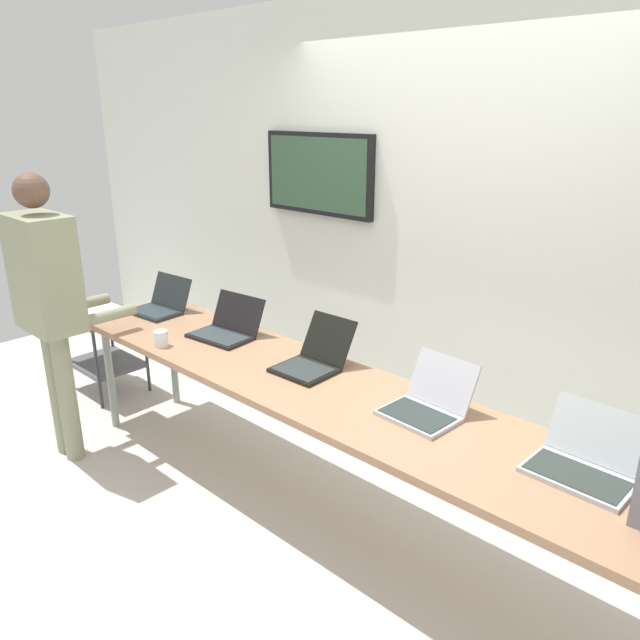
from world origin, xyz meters
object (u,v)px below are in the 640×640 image
(laptop_station_0, at_px, (160,304))
(coffee_mug, at_px, (161,339))
(laptop_station_1, at_px, (227,327))
(laptop_station_4, at_px, (586,460))
(laptop_station_3, at_px, (428,402))
(storage_cart, at_px, (104,340))
(laptop_station_2, at_px, (313,358))
(workbench, at_px, (330,397))
(person, at_px, (48,293))

(laptop_station_0, height_order, coffee_mug, laptop_station_0)
(laptop_station_1, height_order, laptop_station_4, same)
(laptop_station_3, relative_size, storage_cart, 0.59)
(laptop_station_2, height_order, laptop_station_3, laptop_station_2)
(workbench, relative_size, coffee_mug, 40.05)
(coffee_mug, bearing_deg, workbench, 12.87)
(coffee_mug, bearing_deg, storage_cart, 168.02)
(workbench, relative_size, laptop_station_3, 10.21)
(workbench, distance_m, laptop_station_4, 1.21)
(laptop_station_4, height_order, person, person)
(laptop_station_2, bearing_deg, person, -152.32)
(laptop_station_3, bearing_deg, laptop_station_0, -179.84)
(laptop_station_3, xyz_separation_m, storage_cart, (-2.85, -0.09, -0.42))
(laptop_station_0, bearing_deg, laptop_station_2, 0.96)
(person, xyz_separation_m, coffee_mug, (0.56, 0.37, -0.24))
(laptop_station_2, height_order, storage_cart, laptop_station_2)
(laptop_station_1, bearing_deg, workbench, -7.14)
(workbench, distance_m, laptop_station_3, 0.52)
(laptop_station_2, xyz_separation_m, storage_cart, (-2.12, -0.11, -0.42))
(laptop_station_1, relative_size, coffee_mug, 4.33)
(laptop_station_0, height_order, laptop_station_2, laptop_station_2)
(laptop_station_3, bearing_deg, storage_cart, -178.14)
(laptop_station_0, xyz_separation_m, laptop_station_1, (0.69, 0.02, 0.00))
(laptop_station_2, distance_m, coffee_mug, 0.94)
(laptop_station_1, bearing_deg, laptop_station_3, -0.42)
(storage_cart, bearing_deg, laptop_station_1, 4.20)
(laptop_station_1, distance_m, laptop_station_2, 0.72)
(laptop_station_0, height_order, storage_cart, laptop_station_0)
(laptop_station_2, bearing_deg, workbench, -28.65)
(workbench, bearing_deg, person, -159.42)
(laptop_station_3, distance_m, coffee_mug, 1.63)
(laptop_station_0, distance_m, person, 0.76)
(laptop_station_0, xyz_separation_m, laptop_station_4, (2.84, 0.02, 0.00))
(laptop_station_1, height_order, coffee_mug, laptop_station_1)
(coffee_mug, bearing_deg, person, -146.52)
(laptop_station_1, bearing_deg, laptop_station_0, -178.65)
(person, bearing_deg, workbench, 20.58)
(laptop_station_2, xyz_separation_m, person, (-1.43, -0.75, 0.23))
(laptop_station_1, distance_m, coffee_mug, 0.40)
(coffee_mug, bearing_deg, laptop_station_2, 23.53)
(workbench, relative_size, laptop_station_2, 9.36)
(laptop_station_4, xyz_separation_m, storage_cart, (-3.55, -0.10, -0.42))
(laptop_station_1, relative_size, laptop_station_4, 1.05)
(workbench, xyz_separation_m, laptop_station_1, (-0.95, 0.12, 0.10))
(laptop_station_2, bearing_deg, coffee_mug, -156.47)
(laptop_station_2, height_order, person, person)
(laptop_station_2, bearing_deg, laptop_station_4, -0.30)
(workbench, bearing_deg, laptop_station_0, 176.43)
(coffee_mug, bearing_deg, laptop_station_1, 68.39)
(laptop_station_2, relative_size, storage_cart, 0.64)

